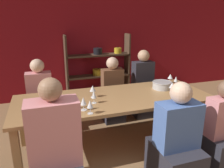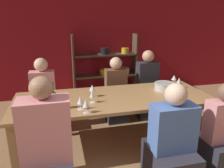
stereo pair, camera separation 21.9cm
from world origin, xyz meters
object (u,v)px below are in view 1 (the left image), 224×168
object	(u,v)px
wine_glass_white_a	(172,86)
mixing_bowl	(162,85)
shelf_unit	(100,74)
person_near_b	(57,165)
wine_glass_red_d	(83,101)
person_near_c	(176,148)
wine_glass_white_b	(94,95)
dining_table	(114,102)
person_far_a	(41,106)
wine_glass_red_c	(90,105)
wine_glass_empty_a	(170,77)
wine_glass_red_b	(93,89)
cell_phone	(34,112)
person_near_a	(219,138)
wine_glass_red_a	(176,80)
person_far_c	(142,91)
person_far_b	(112,97)
wine_bottle_green	(56,101)

from	to	relation	value
wine_glass_white_a	mixing_bowl	bearing A→B (deg)	96.82
shelf_unit	person_near_b	world-z (taller)	shelf_unit
wine_glass_red_d	person_near_c	size ratio (longest dim) A/B	0.14
wine_glass_white_b	person_near_b	world-z (taller)	person_near_b
dining_table	person_far_a	size ratio (longest dim) A/B	2.21
shelf_unit	person_near_b	xyz separation A→B (m)	(-1.19, -2.88, -0.06)
wine_glass_red_c	wine_glass_empty_a	size ratio (longest dim) A/B	1.03
mixing_bowl	wine_glass_white_a	size ratio (longest dim) A/B	1.87
wine_glass_red_b	cell_phone	world-z (taller)	wine_glass_red_b
dining_table	wine_glass_red_b	xyz separation A→B (m)	(-0.27, 0.08, 0.19)
dining_table	shelf_unit	bearing A→B (deg)	80.13
wine_glass_red_d	person_near_a	xyz separation A→B (m)	(1.47, -0.54, -0.43)
mixing_bowl	wine_glass_red_b	bearing A→B (deg)	-178.19
shelf_unit	wine_glass_red_b	xyz separation A→B (m)	(-0.63, -1.98, 0.32)
mixing_bowl	dining_table	bearing A→B (deg)	-171.45
wine_glass_white_a	cell_phone	size ratio (longest dim) A/B	0.92
wine_glass_red_a	person_far_c	distance (m)	0.83
dining_table	wine_glass_red_c	world-z (taller)	wine_glass_red_c
dining_table	person_far_b	size ratio (longest dim) A/B	2.31
mixing_bowl	wine_glass_red_a	xyz separation A→B (m)	(0.25, 0.02, 0.05)
wine_glass_empty_a	person_far_a	bearing A→B (deg)	167.69
mixing_bowl	cell_phone	bearing A→B (deg)	-170.67
wine_glass_white_b	person_far_c	bearing A→B (deg)	40.41
wine_bottle_green	cell_phone	world-z (taller)	wine_bottle_green
wine_glass_white_b	person_far_b	xyz separation A→B (m)	(0.55, 0.95, -0.42)
wine_glass_red_d	mixing_bowl	bearing A→B (deg)	18.35
dining_table	person_near_c	bearing A→B (deg)	-65.39
mixing_bowl	wine_glass_empty_a	world-z (taller)	wine_glass_empty_a
wine_glass_white_b	person_far_c	xyz separation A→B (m)	(1.13, 0.96, -0.39)
mixing_bowl	cell_phone	world-z (taller)	mixing_bowl
shelf_unit	person_near_c	world-z (taller)	shelf_unit
wine_glass_white_a	person_far_c	bearing A→B (deg)	89.00
wine_glass_red_a	person_near_a	size ratio (longest dim) A/B	0.15
person_far_a	mixing_bowl	bearing A→B (deg)	159.60
dining_table	mixing_bowl	distance (m)	0.80
dining_table	wine_bottle_green	size ratio (longest dim) A/B	8.07
mixing_bowl	person_far_b	size ratio (longest dim) A/B	0.26
wine_glass_red_c	wine_glass_red_d	size ratio (longest dim) A/B	0.98
wine_bottle_green	wine_glass_white_b	bearing A→B (deg)	12.99
person_near_b	mixing_bowl	bearing A→B (deg)	30.09
mixing_bowl	person_far_c	xyz separation A→B (m)	(0.04, 0.72, -0.34)
wine_glass_red_b	person_near_c	distance (m)	1.24
mixing_bowl	wine_bottle_green	world-z (taller)	wine_bottle_green
wine_glass_empty_a	wine_glass_red_d	bearing A→B (deg)	-157.85
wine_glass_white_a	wine_glass_red_c	world-z (taller)	wine_glass_red_c
mixing_bowl	person_near_b	distance (m)	1.90
shelf_unit	wine_glass_white_b	world-z (taller)	shelf_unit
wine_glass_red_d	person_far_c	bearing A→B (deg)	41.21
wine_glass_white_a	cell_phone	world-z (taller)	wine_glass_white_a
wine_glass_white_a	person_near_c	distance (m)	0.96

